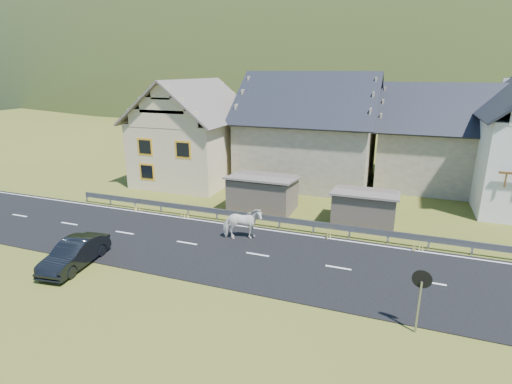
% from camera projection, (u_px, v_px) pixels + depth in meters
% --- Properties ---
extents(ground, '(160.00, 160.00, 0.00)m').
position_uv_depth(ground, '(258.00, 255.00, 19.87)').
color(ground, '#485016').
rests_on(ground, ground).
extents(road, '(60.00, 7.00, 0.04)m').
position_uv_depth(road, '(258.00, 255.00, 19.87)').
color(road, black).
rests_on(road, ground).
extents(lane_markings, '(60.00, 6.60, 0.01)m').
position_uv_depth(lane_markings, '(258.00, 254.00, 19.86)').
color(lane_markings, silver).
rests_on(lane_markings, road).
extents(guardrail, '(28.10, 0.09, 0.75)m').
position_uv_depth(guardrail, '(279.00, 220.00, 23.01)').
color(guardrail, '#93969B').
rests_on(guardrail, ground).
extents(shed_left, '(4.30, 3.30, 2.40)m').
position_uv_depth(shed_left, '(263.00, 194.00, 26.04)').
color(shed_left, '#65584C').
rests_on(shed_left, ground).
extents(shed_right, '(3.80, 2.90, 2.20)m').
position_uv_depth(shed_right, '(364.00, 209.00, 23.47)').
color(shed_right, '#65584C').
rests_on(shed_right, ground).
extents(house_cream, '(7.80, 9.80, 8.30)m').
position_uv_depth(house_cream, '(193.00, 127.00, 32.66)').
color(house_cream, beige).
rests_on(house_cream, ground).
extents(house_stone_a, '(10.80, 9.80, 8.90)m').
position_uv_depth(house_stone_a, '(309.00, 124.00, 32.29)').
color(house_stone_a, tan).
rests_on(house_stone_a, ground).
extents(house_stone_b, '(9.80, 8.80, 8.10)m').
position_uv_depth(house_stone_b, '(442.00, 132.00, 30.89)').
color(house_stone_b, tan).
rests_on(house_stone_b, ground).
extents(mountain, '(440.00, 280.00, 260.00)m').
position_uv_depth(mountain, '(400.00, 134.00, 185.50)').
color(mountain, '#1E3414').
rests_on(mountain, ground).
extents(conifer_patch, '(76.00, 50.00, 28.00)m').
position_uv_depth(conifer_patch, '(216.00, 78.00, 134.95)').
color(conifer_patch, black).
rests_on(conifer_patch, ground).
extents(horse, '(1.69, 2.29, 1.76)m').
position_uv_depth(horse, '(242.00, 224.00, 21.46)').
color(horse, silver).
rests_on(horse, road).
extents(car, '(1.80, 3.99, 1.27)m').
position_uv_depth(car, '(75.00, 253.00, 18.63)').
color(car, black).
rests_on(car, ground).
extents(traffic_mirror, '(0.66, 0.20, 2.39)m').
position_uv_depth(traffic_mirror, '(421.00, 287.00, 13.60)').
color(traffic_mirror, '#93969B').
rests_on(traffic_mirror, ground).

